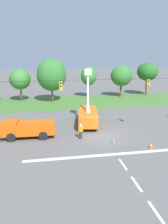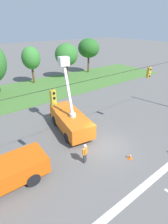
{
  "view_description": "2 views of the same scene",
  "coord_description": "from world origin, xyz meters",
  "views": [
    {
      "loc": [
        -6.33,
        -23.45,
        9.61
      ],
      "look_at": [
        -1.54,
        4.26,
        1.77
      ],
      "focal_mm": 35.0,
      "sensor_mm": 36.0,
      "label": 1
    },
    {
      "loc": [
        -9.41,
        -9.17,
        10.14
      ],
      "look_at": [
        0.05,
        3.17,
        2.2
      ],
      "focal_mm": 28.0,
      "sensor_mm": 36.0,
      "label": 2
    }
  ],
  "objects": [
    {
      "name": "traffic_cone_foreground_right",
      "position": [
        0.51,
        -2.56,
        0.27
      ],
      "size": [
        0.36,
        0.36,
        0.58
      ],
      "color": "orange",
      "rests_on": "ground"
    },
    {
      "name": "traffic_cone_mid_right",
      "position": [
        -5.62,
        3.66,
        0.29
      ],
      "size": [
        0.36,
        0.36,
        0.61
      ],
      "color": "orange",
      "rests_on": "ground"
    },
    {
      "name": "grass_verge",
      "position": [
        0.0,
        18.0,
        0.05
      ],
      "size": [
        56.0,
        12.0,
        0.1
      ],
      "primitive_type": "cube",
      "color": "#477533",
      "rests_on": "ground"
    },
    {
      "name": "utility_truck_bucket_lift",
      "position": [
        -1.03,
        4.1,
        1.38
      ],
      "size": [
        3.45,
        6.72,
        7.39
      ],
      "color": "orange",
      "rests_on": "ground"
    },
    {
      "name": "tree_east",
      "position": [
        2.49,
        21.78,
        4.59
      ],
      "size": [
        3.27,
        3.28,
        6.58
      ],
      "color": "brown",
      "rests_on": "ground"
    },
    {
      "name": "signal_gantry",
      "position": [
        0.05,
        -0.0,
        4.25
      ],
      "size": [
        26.2,
        0.33,
        7.2
      ],
      "color": "slate",
      "rests_on": "ground"
    },
    {
      "name": "tree_east_end",
      "position": [
        15.6,
        21.84,
        5.29
      ],
      "size": [
        4.42,
        4.85,
        7.31
      ],
      "color": "brown",
      "rests_on": "ground"
    },
    {
      "name": "utility_truck_support_near",
      "position": [
        -8.68,
        0.93,
        1.14
      ],
      "size": [
        6.14,
        2.59,
        2.01
      ],
      "color": "#D6560F",
      "rests_on": "ground"
    },
    {
      "name": "tree_far_east",
      "position": [
        9.41,
        21.03,
        4.6
      ],
      "size": [
        4.58,
        4.2,
        6.77
      ],
      "color": "brown",
      "rests_on": "ground"
    },
    {
      "name": "ground_plane",
      "position": [
        0.0,
        0.0,
        0.0
      ],
      "size": [
        200.0,
        200.0,
        0.0
      ],
      "primitive_type": "plane",
      "color": "#605E5B"
    },
    {
      "name": "road_worker",
      "position": [
        -2.75,
        -0.59,
        1.0
      ],
      "size": [
        0.61,
        0.37,
        1.77
      ],
      "color": "#383842",
      "rests_on": "ground"
    }
  ]
}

